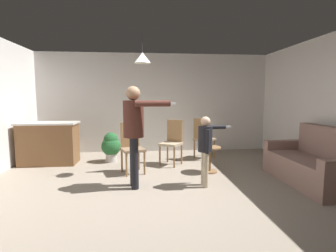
{
  "coord_description": "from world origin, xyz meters",
  "views": [
    {
      "loc": [
        -0.32,
        -3.99,
        1.5
      ],
      "look_at": [
        0.11,
        0.51,
        1.0
      ],
      "focal_mm": 27.49,
      "sensor_mm": 36.0,
      "label": 1
    }
  ],
  "objects": [
    {
      "name": "ceiling_light_pendant",
      "position": [
        -0.33,
        1.0,
        2.25
      ],
      "size": [
        0.32,
        0.32,
        0.55
      ],
      "color": "silver"
    },
    {
      "name": "spare_remote_on_table",
      "position": [
        0.97,
        0.93,
        0.54
      ],
      "size": [
        0.13,
        0.05,
        0.04
      ],
      "primitive_type": "cube",
      "rotation": [
        0.0,
        0.0,
        1.5
      ],
      "color": "white",
      "rests_on": "side_table_by_couch"
    },
    {
      "name": "side_table_by_couch",
      "position": [
        1.0,
        0.97,
        0.33
      ],
      "size": [
        0.44,
        0.44,
        0.52
      ],
      "color": "olive",
      "rests_on": "ground"
    },
    {
      "name": "person_child",
      "position": [
        0.72,
        0.17,
        0.74
      ],
      "size": [
        0.61,
        0.37,
        1.19
      ],
      "rotation": [
        0.0,
        0.0,
        -1.52
      ],
      "color": "tan",
      "rests_on": "ground"
    },
    {
      "name": "potted_plant_corner",
      "position": [
        -1.08,
        2.05,
        0.38
      ],
      "size": [
        0.45,
        0.45,
        0.69
      ],
      "color": "#B7B2AD",
      "rests_on": "ground"
    },
    {
      "name": "dining_chair_centre_back",
      "position": [
        0.32,
        1.67,
        0.55
      ],
      "size": [
        0.58,
        0.58,
        1.0
      ],
      "rotation": [
        0.0,
        0.0,
        2.55
      ],
      "color": "olive",
      "rests_on": "ground"
    },
    {
      "name": "dining_chair_by_counter",
      "position": [
        -0.56,
        1.12,
        0.55
      ],
      "size": [
        0.53,
        0.53,
        1.0
      ],
      "rotation": [
        0.0,
        0.0,
        3.47
      ],
      "color": "olive",
      "rests_on": "ground"
    },
    {
      "name": "couch_floral",
      "position": [
        2.63,
        0.13,
        0.33
      ],
      "size": [
        0.86,
        1.8,
        1.0
      ],
      "rotation": [
        0.0,
        0.0,
        1.58
      ],
      "color": "#8C6B60",
      "rests_on": "ground"
    },
    {
      "name": "wall_back",
      "position": [
        0.0,
        3.2,
        1.35
      ],
      "size": [
        6.4,
        0.1,
        2.7
      ],
      "primitive_type": "cube",
      "color": "silver",
      "rests_on": "ground"
    },
    {
      "name": "dining_chair_near_wall",
      "position": [
        1.13,
        2.13,
        0.55
      ],
      "size": [
        0.59,
        0.59,
        1.0
      ],
      "rotation": [
        0.0,
        0.0,
        5.49
      ],
      "color": "olive",
      "rests_on": "ground"
    },
    {
      "name": "person_adult",
      "position": [
        -0.47,
        0.24,
        1.05
      ],
      "size": [
        0.86,
        0.49,
        1.69
      ],
      "rotation": [
        0.0,
        0.0,
        -1.42
      ],
      "color": "black",
      "rests_on": "ground"
    },
    {
      "name": "ground",
      "position": [
        0.0,
        0.0,
        0.0
      ],
      "size": [
        7.68,
        7.68,
        0.0
      ],
      "primitive_type": "plane",
      "color": "gray"
    },
    {
      "name": "kitchen_counter",
      "position": [
        -2.45,
        1.96,
        0.48
      ],
      "size": [
        1.26,
        0.66,
        0.95
      ],
      "color": "brown",
      "rests_on": "ground"
    }
  ]
}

